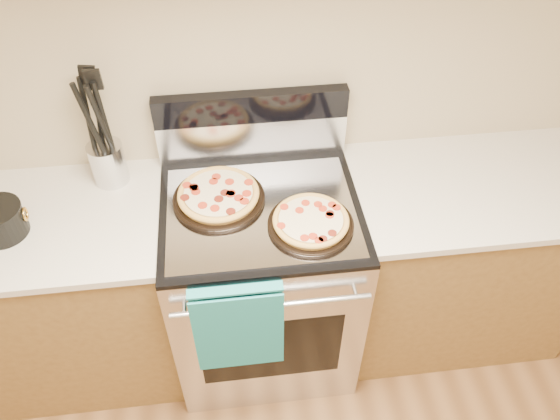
{
  "coord_description": "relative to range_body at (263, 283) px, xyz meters",
  "views": [
    {
      "loc": [
        -0.11,
        0.17,
        2.36
      ],
      "look_at": [
        0.06,
        1.55,
        0.99
      ],
      "focal_mm": 35.0,
      "sensor_mm": 36.0,
      "label": 1
    }
  ],
  "objects": [
    {
      "name": "oven_handle",
      "position": [
        0.0,
        -0.38,
        0.35
      ],
      "size": [
        0.7,
        0.03,
        0.03
      ],
      "primitive_type": "cylinder",
      "rotation": [
        0.0,
        1.57,
        0.0
      ],
      "color": "silver",
      "rests_on": "range_body"
    },
    {
      "name": "pepperoni_pizza_front",
      "position": [
        0.17,
        -0.13,
        0.5
      ],
      "size": [
        0.4,
        0.4,
        0.04
      ],
      "primitive_type": null,
      "rotation": [
        0.0,
        0.0,
        0.37
      ],
      "color": "#B88338",
      "rests_on": "foil_sheet"
    },
    {
      "name": "cabinet_left",
      "position": [
        -0.88,
        0.03,
        -0.01
      ],
      "size": [
        1.0,
        0.62,
        0.88
      ],
      "primitive_type": "cube",
      "color": "brown",
      "rests_on": "ground"
    },
    {
      "name": "foil_sheet",
      "position": [
        0.0,
        -0.03,
        0.47
      ],
      "size": [
        0.7,
        0.55,
        0.01
      ],
      "primitive_type": "cube",
      "color": "gray",
      "rests_on": "cooktop"
    },
    {
      "name": "backsplash_lower",
      "position": [
        0.0,
        0.31,
        0.56
      ],
      "size": [
        0.76,
        0.06,
        0.18
      ],
      "primitive_type": "cube",
      "color": "silver",
      "rests_on": "cooktop"
    },
    {
      "name": "pepperoni_pizza_back",
      "position": [
        -0.15,
        0.05,
        0.5
      ],
      "size": [
        0.39,
        0.39,
        0.05
      ],
      "primitive_type": null,
      "rotation": [
        0.0,
        0.0,
        0.14
      ],
      "color": "#B88338",
      "rests_on": "foil_sheet"
    },
    {
      "name": "countertop_left",
      "position": [
        -0.88,
        0.03,
        0.45
      ],
      "size": [
        1.02,
        0.64,
        0.03
      ],
      "primitive_type": "cube",
      "color": "beige",
      "rests_on": "cabinet_left"
    },
    {
      "name": "backsplash_upper",
      "position": [
        0.0,
        0.31,
        0.71
      ],
      "size": [
        0.76,
        0.06,
        0.12
      ],
      "primitive_type": "cube",
      "color": "black",
      "rests_on": "backsplash_lower"
    },
    {
      "name": "saucepan",
      "position": [
        -0.93,
        -0.01,
        0.51
      ],
      "size": [
        0.19,
        0.19,
        0.11
      ],
      "primitive_type": "cylinder",
      "rotation": [
        0.0,
        0.0,
        0.1
      ],
      "color": "black",
      "rests_on": "countertop_left"
    },
    {
      "name": "cooktop",
      "position": [
        0.0,
        0.0,
        0.46
      ],
      "size": [
        0.76,
        0.68,
        0.02
      ],
      "primitive_type": "cube",
      "color": "black",
      "rests_on": "range_body"
    },
    {
      "name": "countertop_right",
      "position": [
        0.88,
        0.03,
        0.45
      ],
      "size": [
        1.02,
        0.64,
        0.03
      ],
      "primitive_type": "cube",
      "color": "beige",
      "rests_on": "cabinet_right"
    },
    {
      "name": "range_body",
      "position": [
        0.0,
        0.0,
        0.0
      ],
      "size": [
        0.76,
        0.68,
        0.9
      ],
      "primitive_type": "cube",
      "color": "#B7B7BC",
      "rests_on": "ground"
    },
    {
      "name": "oven_window",
      "position": [
        0.0,
        -0.34,
        0.0
      ],
      "size": [
        0.56,
        0.01,
        0.4
      ],
      "primitive_type": "cube",
      "color": "black",
      "rests_on": "range_body"
    },
    {
      "name": "wall_back",
      "position": [
        0.0,
        0.35,
        0.9
      ],
      "size": [
        4.0,
        0.0,
        4.0
      ],
      "primitive_type": "plane",
      "rotation": [
        1.57,
        0.0,
        0.0
      ],
      "color": "#BEAE89",
      "rests_on": "ground"
    },
    {
      "name": "cabinet_right",
      "position": [
        0.88,
        0.03,
        -0.01
      ],
      "size": [
        1.0,
        0.62,
        0.88
      ],
      "primitive_type": "cube",
      "color": "brown",
      "rests_on": "ground"
    },
    {
      "name": "utensil_crock",
      "position": [
        -0.57,
        0.24,
        0.54
      ],
      "size": [
        0.14,
        0.14,
        0.17
      ],
      "primitive_type": "cylinder",
      "rotation": [
        0.0,
        0.0,
        -0.07
      ],
      "color": "silver",
      "rests_on": "countertop_left"
    },
    {
      "name": "dish_towel",
      "position": [
        -0.12,
        -0.38,
        0.25
      ],
      "size": [
        0.32,
        0.05,
        0.42
      ],
      "primitive_type": null,
      "color": "#1B6D87",
      "rests_on": "oven_handle"
    }
  ]
}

